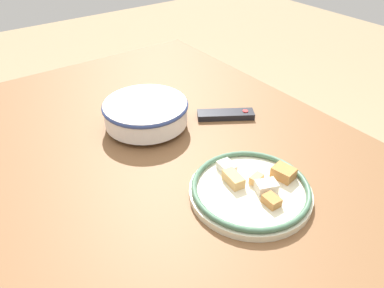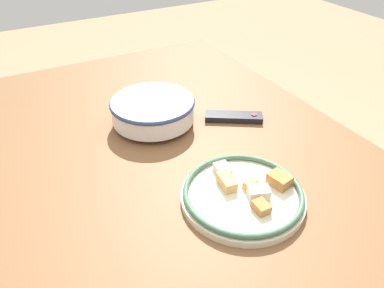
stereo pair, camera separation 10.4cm
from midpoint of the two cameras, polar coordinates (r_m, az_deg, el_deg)
dining_table at (r=1.13m, az=-5.17°, el=-4.32°), size 1.56×1.07×0.77m
noodle_bowl at (r=1.19m, az=-9.56°, el=4.69°), size 0.27×0.27×0.08m
food_plate at (r=0.93m, az=5.83°, el=-7.00°), size 0.30×0.30×0.05m
tv_remote at (r=1.24m, az=2.77°, el=4.42°), size 0.14×0.18×0.02m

